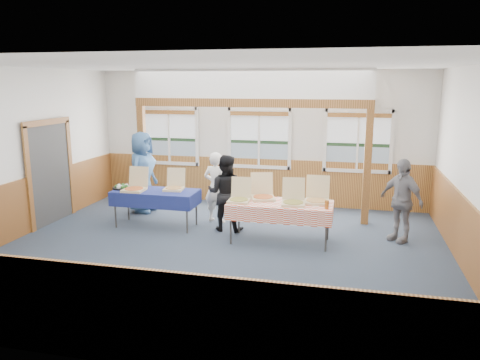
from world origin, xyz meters
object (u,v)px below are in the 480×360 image
man_blue (142,172)px  person_grey (401,200)px  table_right (280,205)px  woman_white (216,187)px  woman_black (225,193)px  table_left (156,193)px

man_blue → person_grey: bearing=-94.6°
table_right → person_grey: (2.16, 0.59, 0.08)m
woman_white → woman_black: bearing=135.4°
table_left → woman_black: 1.45m
woman_black → person_grey: person_grey is taller
table_right → woman_white: woman_white is taller
table_left → man_blue: man_blue is taller
table_left → person_grey: size_ratio=1.19×
table_right → woman_white: (-1.51, 0.97, 0.05)m
table_right → man_blue: (-3.37, 1.37, 0.22)m
woman_white → person_grey: (3.68, -0.38, 0.03)m
woman_white → person_grey: person_grey is taller
person_grey → man_blue: bearing=-144.2°
person_grey → woman_white: bearing=-142.0°
table_left → person_grey: 4.79m
table_left → man_blue: size_ratio=1.01×
woman_white → man_blue: size_ratio=0.82×
table_right → person_grey: 2.24m
woman_black → table_right: bearing=159.5°
table_right → man_blue: bearing=152.8°
table_right → woman_black: woman_black is taller
man_blue → person_grey: man_blue is taller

